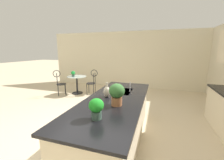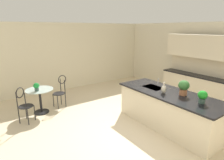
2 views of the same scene
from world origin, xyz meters
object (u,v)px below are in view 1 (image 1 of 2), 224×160
potted_plant_counter_near (117,93)px  chair_near_window (92,81)px  vase_on_counter (107,92)px  chair_by_island (60,82)px  potted_plant_on_table (73,73)px  bistro_table (77,83)px  potted_plant_counter_far (96,107)px

potted_plant_counter_near → chair_near_window: bearing=-148.0°
potted_plant_counter_near → vase_on_counter: size_ratio=1.27×
chair_by_island → potted_plant_counter_near: bearing=50.5°
potted_plant_on_table → potted_plant_counter_near: bearing=42.9°
chair_near_window → potted_plant_on_table: (0.20, -0.76, 0.30)m
potted_plant_on_table → vase_on_counter: size_ratio=0.83×
bistro_table → chair_by_island: 0.69m
chair_near_window → chair_by_island: same height
bistro_table → potted_plant_counter_near: (3.03, 2.62, 0.68)m
potted_plant_counter_far → vase_on_counter: 0.92m
potted_plant_counter_far → potted_plant_counter_near: potted_plant_counter_near is taller
chair_near_window → chair_by_island: bearing=-65.6°
potted_plant_counter_far → potted_plant_counter_near: (-0.55, 0.12, 0.05)m
vase_on_counter → potted_plant_on_table: bearing=-136.8°
chair_near_window → potted_plant_counter_far: size_ratio=3.69×
bistro_table → chair_by_island: chair_by_island is taller
potted_plant_counter_far → vase_on_counter: bearing=-168.7°
chair_near_window → chair_by_island: size_ratio=1.00×
potted_plant_counter_near → vase_on_counter: (-0.35, -0.30, -0.10)m
bistro_table → potted_plant_on_table: size_ratio=3.36×
chair_near_window → potted_plant_counter_far: bearing=26.5°
potted_plant_on_table → potted_plant_counter_near: (2.92, 2.71, 0.25)m
potted_plant_counter_far → potted_plant_counter_near: 0.57m
chair_by_island → vase_on_counter: 3.65m
bistro_table → potted_plant_counter_near: 4.06m
chair_near_window → vase_on_counter: vase_on_counter is taller
potted_plant_counter_far → potted_plant_counter_near: size_ratio=0.77×
chair_near_window → potted_plant_counter_far: 4.14m
potted_plant_on_table → vase_on_counter: bearing=43.2°
bistro_table → chair_near_window: 0.69m
chair_by_island → potted_plant_on_table: (-0.33, 0.43, 0.30)m
bistro_table → potted_plant_counter_near: size_ratio=2.18×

